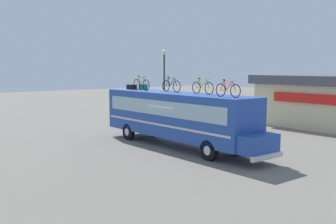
{
  "coord_description": "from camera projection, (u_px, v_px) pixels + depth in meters",
  "views": [
    {
      "loc": [
        18.38,
        -15.13,
        4.73
      ],
      "look_at": [
        -0.73,
        0.0,
        2.02
      ],
      "focal_mm": 42.98,
      "sensor_mm": 36.0,
      "label": 1
    }
  ],
  "objects": [
    {
      "name": "ground_plane",
      "position": [
        175.0,
        146.0,
        24.18
      ],
      "size": [
        120.0,
        120.0,
        0.0
      ],
      "primitive_type": "plane",
      "color": "slate"
    },
    {
      "name": "luggage_bag_1",
      "position": [
        132.0,
        87.0,
        27.44
      ],
      "size": [
        0.76,
        0.37,
        0.33
      ],
      "primitive_type": "cube",
      "color": "black",
      "rests_on": "bus"
    },
    {
      "name": "rooftop_bicycle_4",
      "position": [
        228.0,
        90.0,
        20.11
      ],
      "size": [
        1.68,
        0.44,
        0.9
      ],
      "color": "black",
      "rests_on": "bus"
    },
    {
      "name": "street_lamp",
      "position": [
        164.0,
        79.0,
        32.2
      ],
      "size": [
        0.37,
        0.37,
        6.1
      ],
      "color": "#38383D",
      "rests_on": "ground"
    },
    {
      "name": "bus",
      "position": [
        177.0,
        115.0,
        23.84
      ],
      "size": [
        12.64,
        2.41,
        3.24
      ],
      "color": "#23479E",
      "rests_on": "ground"
    },
    {
      "name": "rooftop_bicycle_1",
      "position": [
        141.0,
        84.0,
        26.18
      ],
      "size": [
        1.79,
        0.44,
        0.96
      ],
      "color": "black",
      "rests_on": "bus"
    },
    {
      "name": "rooftop_bicycle_3",
      "position": [
        203.0,
        87.0,
        22.47
      ],
      "size": [
        1.73,
        0.44,
        0.91
      ],
      "color": "black",
      "rests_on": "bus"
    },
    {
      "name": "luggage_bag_2",
      "position": [
        143.0,
        87.0,
        27.01
      ],
      "size": [
        0.58,
        0.33,
        0.38
      ],
      "primitive_type": "cube",
      "color": "#1E7F66",
      "rests_on": "bus"
    },
    {
      "name": "rooftop_bicycle_2",
      "position": [
        171.0,
        86.0,
        24.47
      ],
      "size": [
        1.76,
        0.44,
        0.94
      ],
      "color": "black",
      "rests_on": "bus"
    }
  ]
}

